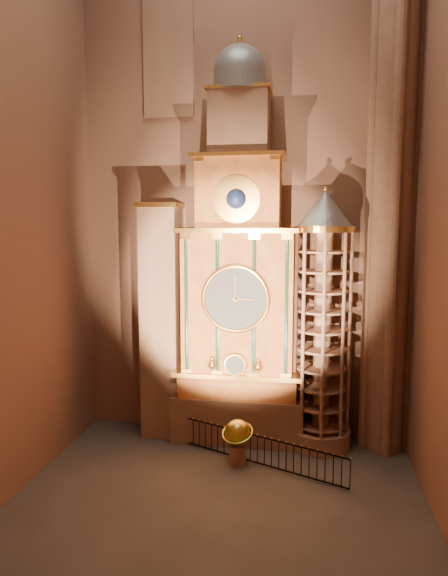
% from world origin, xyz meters
% --- Properties ---
extents(floor, '(14.00, 14.00, 0.00)m').
position_xyz_m(floor, '(0.00, 0.00, 0.00)').
color(floor, '#383330').
rests_on(floor, ground).
extents(wall_back, '(22.00, 0.00, 22.00)m').
position_xyz_m(wall_back, '(0.00, 6.00, 11.00)').
color(wall_back, brown).
rests_on(wall_back, floor).
extents(wall_left, '(0.00, 22.00, 22.00)m').
position_xyz_m(wall_left, '(-7.00, 0.00, 11.00)').
color(wall_left, brown).
rests_on(wall_left, floor).
extents(astronomical_clock, '(5.60, 2.41, 16.70)m').
position_xyz_m(astronomical_clock, '(0.00, 4.96, 6.68)').
color(astronomical_clock, '#8C634C').
rests_on(astronomical_clock, floor).
extents(portrait_tower, '(1.80, 1.60, 10.20)m').
position_xyz_m(portrait_tower, '(-3.40, 4.98, 5.15)').
color(portrait_tower, '#8C634C').
rests_on(portrait_tower, floor).
extents(stair_turret, '(2.50, 2.50, 10.80)m').
position_xyz_m(stair_turret, '(3.50, 4.70, 5.27)').
color(stair_turret, '#8C634C').
rests_on(stair_turret, floor).
extents(gothic_pier, '(2.04, 2.04, 22.00)m').
position_xyz_m(gothic_pier, '(6.10, 5.00, 11.00)').
color(gothic_pier, '#8C634C').
rests_on(gothic_pier, floor).
extents(stained_glass_window, '(2.20, 0.14, 5.20)m').
position_xyz_m(stained_glass_window, '(-3.20, 5.92, 16.50)').
color(stained_glass_window, navy).
rests_on(stained_glass_window, wall_back).
extents(celestial_globe, '(1.48, 1.43, 1.78)m').
position_xyz_m(celestial_globe, '(0.29, 2.54, 1.07)').
color(celestial_globe, '#8C634C').
rests_on(celestial_globe, floor).
extents(iron_railing, '(7.92, 3.55, 1.14)m').
position_xyz_m(iron_railing, '(0.50, 2.81, 0.62)').
color(iron_railing, black).
rests_on(iron_railing, floor).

